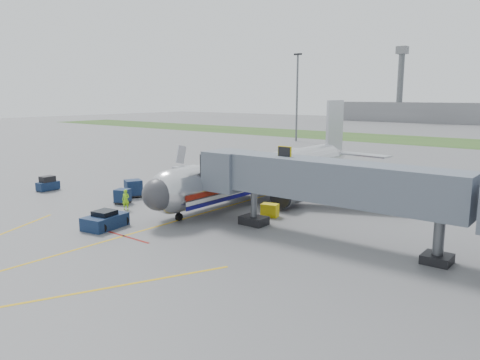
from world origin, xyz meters
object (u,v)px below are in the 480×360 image
Objects in this scene: airliner at (266,172)px; baggage_tug at (48,184)px; ramp_worker at (126,200)px; pushback_tug at (105,221)px; belt_loader at (195,184)px.

baggage_tug is at bearing -147.80° from airliner.
ramp_worker is (14.61, -0.26, 0.24)m from baggage_tug.
ramp_worker reaches higher than baggage_tug.
baggage_tug reaches higher than pushback_tug.
pushback_tug is 1.95× the size of ramp_worker.
pushback_tug is 17.66m from belt_loader.
baggage_tug is at bearing -137.78° from belt_loader.
pushback_tug is (-3.06, -18.75, -2.03)m from airliner.
belt_loader reaches higher than baggage_tug.
belt_loader is at bearing 70.56° from ramp_worker.
belt_loader is at bearing -166.92° from airliner.
ramp_worker is (-6.76, -13.72, -1.66)m from airliner.
pushback_tug is 19.06m from baggage_tug.
ramp_worker is (2.03, -11.67, 0.49)m from belt_loader.
belt_loader is at bearing 108.92° from pushback_tug.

